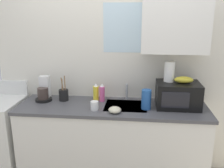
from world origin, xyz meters
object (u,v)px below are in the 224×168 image
microwave (178,95)px  cereal_canister (146,99)px  coffee_maker (44,91)px  dish_soap_bottle_yellow (96,92)px  banana_bunch (184,80)px  utensil_crock (64,95)px  small_bowl (115,110)px  paper_towel_roll (169,72)px  dish_soap_bottle_pink (102,93)px  mug_white (95,106)px

microwave → cereal_canister: (-0.34, -0.10, -0.03)m
coffee_maker → dish_soap_bottle_yellow: coffee_maker is taller
banana_bunch → dish_soap_bottle_yellow: 1.00m
banana_bunch → utensil_crock: size_ratio=0.68×
microwave → small_bowl: microwave is taller
paper_towel_roll → small_bowl: paper_towel_roll is taller
utensil_crock → microwave: bearing=-3.2°
paper_towel_roll → dish_soap_bottle_pink: paper_towel_roll is taller
dish_soap_bottle_pink → coffee_maker: bearing=-177.2°
dish_soap_bottle_pink → utensil_crock: bearing=-177.2°
small_bowl → microwave: bearing=20.6°
banana_bunch → dish_soap_bottle_pink: 0.92m
banana_bunch → small_bowl: size_ratio=1.54×
banana_bunch → utensil_crock: (-1.34, 0.07, -0.23)m
microwave → dish_soap_bottle_yellow: 0.92m
coffee_maker → cereal_canister: size_ratio=1.33×
utensil_crock → paper_towel_roll: bearing=-1.0°
mug_white → cereal_canister: bearing=9.4°
dish_soap_bottle_yellow → small_bowl: bearing=-54.7°
banana_bunch → cereal_canister: banana_bunch is taller
banana_bunch → mug_white: 0.98m
cereal_canister → mug_white: 0.55m
dish_soap_bottle_pink → cereal_canister: 0.54m
cereal_canister → utensil_crock: utensil_crock is taller
cereal_canister → small_bowl: bearing=-155.0°
banana_bunch → small_bowl: 0.80m
banana_bunch → cereal_canister: bearing=-165.6°
paper_towel_roll → dish_soap_bottle_yellow: size_ratio=1.07×
banana_bunch → coffee_maker: banana_bunch is taller
dish_soap_bottle_yellow → mug_white: dish_soap_bottle_yellow is taller
cereal_canister → mug_white: cereal_canister is taller
dish_soap_bottle_pink → cereal_canister: (0.50, -0.19, 0.01)m
small_bowl → paper_towel_roll: bearing=28.1°
dish_soap_bottle_pink → utensil_crock: (-0.45, -0.02, -0.03)m
dish_soap_bottle_pink → small_bowl: (0.18, -0.34, -0.07)m
microwave → banana_bunch: size_ratio=2.30×
cereal_canister → small_bowl: 0.36m
microwave → cereal_canister: bearing=-163.8°
paper_towel_roll → mug_white: paper_towel_roll is taller
mug_white → small_bowl: (0.22, -0.06, -0.02)m
banana_bunch → paper_towel_roll: 0.18m
dish_soap_bottle_pink → dish_soap_bottle_yellow: bearing=165.6°
microwave → coffee_maker: bearing=177.7°
cereal_canister → utensil_crock: size_ratio=0.72×
paper_towel_roll → coffee_maker: paper_towel_roll is taller
banana_bunch → dish_soap_bottle_pink: (-0.89, 0.09, -0.21)m
banana_bunch → cereal_canister: 0.45m
dish_soap_bottle_yellow → small_bowl: (0.26, -0.36, -0.06)m
coffee_maker → utensil_crock: 0.23m
dish_soap_bottle_yellow → cereal_canister: bearing=-20.1°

